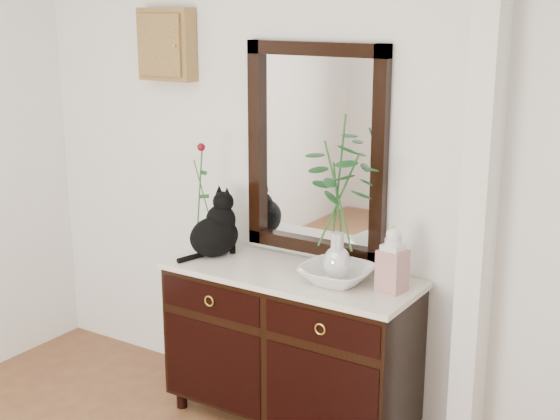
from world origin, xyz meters
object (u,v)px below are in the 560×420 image
Objects in this scene: sideboard at (290,340)px; cat at (214,224)px; lotus_bowl at (337,275)px; ginger_jar at (393,258)px.

cat is (-0.49, 0.01, 0.55)m from sideboard.
lotus_bowl is (0.27, -0.01, 0.42)m from sideboard.
ginger_jar is (0.27, 0.05, 0.12)m from lotus_bowl.
lotus_bowl is 0.30m from ginger_jar.
ginger_jar reaches higher than lotus_bowl.
cat is at bearing 178.64° from sideboard.
sideboard is 3.79× the size of lotus_bowl.
sideboard is at bearing 177.48° from lotus_bowl.
sideboard is 0.77m from ginger_jar.
sideboard is 0.50m from lotus_bowl.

